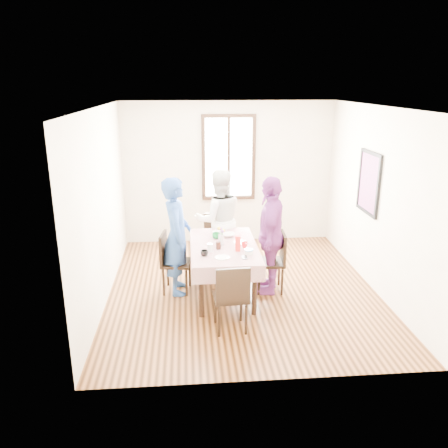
# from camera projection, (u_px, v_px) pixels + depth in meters

# --- Properties ---
(ground) EXTENTS (4.50, 4.50, 0.00)m
(ground) POSITION_uv_depth(u_px,v_px,m) (242.00, 288.00, 6.93)
(ground) COLOR black
(ground) RESTS_ON ground
(back_wall) EXTENTS (4.00, 0.00, 4.00)m
(back_wall) POSITION_uv_depth(u_px,v_px,m) (228.00, 173.00, 8.67)
(back_wall) COLOR beige
(back_wall) RESTS_ON ground
(right_wall) EXTENTS (0.00, 4.50, 4.50)m
(right_wall) POSITION_uv_depth(u_px,v_px,m) (377.00, 200.00, 6.69)
(right_wall) COLOR beige
(right_wall) RESTS_ON ground
(window_frame) EXTENTS (1.02, 0.06, 1.62)m
(window_frame) POSITION_uv_depth(u_px,v_px,m) (229.00, 158.00, 8.56)
(window_frame) COLOR black
(window_frame) RESTS_ON back_wall
(window_pane) EXTENTS (0.90, 0.02, 1.50)m
(window_pane) POSITION_uv_depth(u_px,v_px,m) (229.00, 158.00, 8.57)
(window_pane) COLOR white
(window_pane) RESTS_ON back_wall
(art_poster) EXTENTS (0.04, 0.76, 0.96)m
(art_poster) POSITION_uv_depth(u_px,v_px,m) (369.00, 183.00, 6.91)
(art_poster) COLOR red
(art_poster) RESTS_ON right_wall
(dining_table) EXTENTS (0.83, 1.49, 0.75)m
(dining_table) POSITION_uv_depth(u_px,v_px,m) (224.00, 270.00, 6.67)
(dining_table) COLOR black
(dining_table) RESTS_ON ground
(tablecloth) EXTENTS (0.95, 1.61, 0.01)m
(tablecloth) POSITION_uv_depth(u_px,v_px,m) (224.00, 246.00, 6.55)
(tablecloth) COLOR maroon
(tablecloth) RESTS_ON dining_table
(chair_left) EXTENTS (0.48, 0.48, 0.91)m
(chair_left) POSITION_uv_depth(u_px,v_px,m) (176.00, 263.00, 6.72)
(chair_left) COLOR black
(chair_left) RESTS_ON ground
(chair_right) EXTENTS (0.45, 0.45, 0.91)m
(chair_right) POSITION_uv_depth(u_px,v_px,m) (270.00, 262.00, 6.74)
(chair_right) COLOR black
(chair_right) RESTS_ON ground
(chair_far) EXTENTS (0.48, 0.48, 0.91)m
(chair_far) POSITION_uv_depth(u_px,v_px,m) (219.00, 241.00, 7.61)
(chair_far) COLOR black
(chair_far) RESTS_ON ground
(chair_near) EXTENTS (0.45, 0.45, 0.91)m
(chair_near) POSITION_uv_depth(u_px,v_px,m) (230.00, 296.00, 5.67)
(chair_near) COLOR black
(chair_near) RESTS_ON ground
(person_left) EXTENTS (0.43, 0.65, 1.75)m
(person_left) POSITION_uv_depth(u_px,v_px,m) (177.00, 236.00, 6.59)
(person_left) COLOR #254789
(person_left) RESTS_ON ground
(person_far) EXTENTS (0.90, 0.74, 1.69)m
(person_far) POSITION_uv_depth(u_px,v_px,m) (219.00, 220.00, 7.48)
(person_far) COLOR silver
(person_far) RESTS_ON ground
(person_right) EXTENTS (0.68, 1.11, 1.76)m
(person_right) POSITION_uv_depth(u_px,v_px,m) (269.00, 235.00, 6.61)
(person_right) COLOR #7A2F7A
(person_right) RESTS_ON ground
(mug_black) EXTENTS (0.12, 0.12, 0.08)m
(mug_black) POSITION_uv_depth(u_px,v_px,m) (204.00, 253.00, 6.13)
(mug_black) COLOR black
(mug_black) RESTS_ON tablecloth
(mug_flag) EXTENTS (0.13, 0.13, 0.09)m
(mug_flag) POSITION_uv_depth(u_px,v_px,m) (245.00, 245.00, 6.43)
(mug_flag) COLOR red
(mug_flag) RESTS_ON tablecloth
(mug_green) EXTENTS (0.12, 0.12, 0.09)m
(mug_green) POSITION_uv_depth(u_px,v_px,m) (216.00, 236.00, 6.82)
(mug_green) COLOR #0C7226
(mug_green) RESTS_ON tablecloth
(serving_bowl) EXTENTS (0.20, 0.20, 0.05)m
(serving_bowl) POSITION_uv_depth(u_px,v_px,m) (228.00, 235.00, 6.91)
(serving_bowl) COLOR white
(serving_bowl) RESTS_ON tablecloth
(juice_carton) EXTENTS (0.07, 0.07, 0.22)m
(juice_carton) POSITION_uv_depth(u_px,v_px,m) (238.00, 244.00, 6.30)
(juice_carton) COLOR red
(juice_carton) RESTS_ON tablecloth
(butter_tub) EXTENTS (0.12, 0.12, 0.06)m
(butter_tub) POSITION_uv_depth(u_px,v_px,m) (249.00, 252.00, 6.21)
(butter_tub) COLOR white
(butter_tub) RESTS_ON tablecloth
(jam_jar) EXTENTS (0.07, 0.07, 0.10)m
(jam_jar) POSITION_uv_depth(u_px,v_px,m) (218.00, 246.00, 6.39)
(jam_jar) COLOR black
(jam_jar) RESTS_ON tablecloth
(drinking_glass) EXTENTS (0.08, 0.08, 0.11)m
(drinking_glass) POSITION_uv_depth(u_px,v_px,m) (210.00, 248.00, 6.30)
(drinking_glass) COLOR silver
(drinking_glass) RESTS_ON tablecloth
(smartphone) EXTENTS (0.07, 0.14, 0.01)m
(smartphone) POSITION_uv_depth(u_px,v_px,m) (245.00, 257.00, 6.08)
(smartphone) COLOR black
(smartphone) RESTS_ON tablecloth
(flower_vase) EXTENTS (0.08, 0.08, 0.16)m
(flower_vase) POSITION_uv_depth(u_px,v_px,m) (221.00, 240.00, 6.53)
(flower_vase) COLOR silver
(flower_vase) RESTS_ON tablecloth
(plate_right) EXTENTS (0.20, 0.20, 0.01)m
(plate_right) POSITION_uv_depth(u_px,v_px,m) (240.00, 242.00, 6.65)
(plate_right) COLOR white
(plate_right) RESTS_ON tablecloth
(plate_far) EXTENTS (0.20, 0.20, 0.01)m
(plate_far) POSITION_uv_depth(u_px,v_px,m) (219.00, 232.00, 7.10)
(plate_far) COLOR white
(plate_far) RESTS_ON tablecloth
(plate_near) EXTENTS (0.20, 0.20, 0.01)m
(plate_near) POSITION_uv_depth(u_px,v_px,m) (222.00, 257.00, 6.08)
(plate_near) COLOR white
(plate_near) RESTS_ON tablecloth
(butter_lid) EXTENTS (0.12, 0.12, 0.01)m
(butter_lid) POSITION_uv_depth(u_px,v_px,m) (249.00, 250.00, 6.20)
(butter_lid) COLOR blue
(butter_lid) RESTS_ON butter_tub
(flower_bunch) EXTENTS (0.09, 0.09, 0.10)m
(flower_bunch) POSITION_uv_depth(u_px,v_px,m) (221.00, 231.00, 6.49)
(flower_bunch) COLOR yellow
(flower_bunch) RESTS_ON flower_vase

